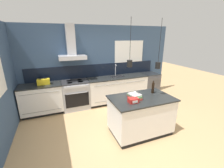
{
  "coord_description": "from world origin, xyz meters",
  "views": [
    {
      "loc": [
        -1.35,
        -2.9,
        2.26
      ],
      "look_at": [
        0.03,
        0.59,
        1.05
      ],
      "focal_mm": 24.0,
      "sensor_mm": 36.0,
      "label": 1
    }
  ],
  "objects_px": {
    "red_supply_box": "(133,100)",
    "dishwasher": "(149,85)",
    "oven_range": "(76,95)",
    "bottle_on_island": "(153,88)",
    "yellow_toolbox": "(44,82)",
    "book_stack": "(135,96)"
  },
  "relations": [
    {
      "from": "red_supply_box",
      "to": "bottle_on_island",
      "type": "bearing_deg",
      "value": 23.59
    },
    {
      "from": "bottle_on_island",
      "to": "red_supply_box",
      "type": "height_order",
      "value": "bottle_on_island"
    },
    {
      "from": "red_supply_box",
      "to": "yellow_toolbox",
      "type": "distance_m",
      "value": 2.74
    },
    {
      "from": "oven_range",
      "to": "yellow_toolbox",
      "type": "height_order",
      "value": "yellow_toolbox"
    },
    {
      "from": "book_stack",
      "to": "red_supply_box",
      "type": "xyz_separation_m",
      "value": [
        -0.14,
        -0.19,
        0.0
      ]
    },
    {
      "from": "oven_range",
      "to": "bottle_on_island",
      "type": "bearing_deg",
      "value": -46.61
    },
    {
      "from": "book_stack",
      "to": "yellow_toolbox",
      "type": "distance_m",
      "value": 2.7
    },
    {
      "from": "book_stack",
      "to": "yellow_toolbox",
      "type": "xyz_separation_m",
      "value": [
        -1.95,
        1.86,
        0.03
      ]
    },
    {
      "from": "dishwasher",
      "to": "bottle_on_island",
      "type": "bearing_deg",
      "value": -123.54
    },
    {
      "from": "yellow_toolbox",
      "to": "red_supply_box",
      "type": "bearing_deg",
      "value": -48.68
    },
    {
      "from": "bottle_on_island",
      "to": "yellow_toolbox",
      "type": "height_order",
      "value": "bottle_on_island"
    },
    {
      "from": "dishwasher",
      "to": "yellow_toolbox",
      "type": "relative_size",
      "value": 2.68
    },
    {
      "from": "dishwasher",
      "to": "book_stack",
      "type": "height_order",
      "value": "book_stack"
    },
    {
      "from": "oven_range",
      "to": "yellow_toolbox",
      "type": "xyz_separation_m",
      "value": [
        -0.88,
        0.0,
        0.54
      ]
    },
    {
      "from": "book_stack",
      "to": "red_supply_box",
      "type": "height_order",
      "value": "book_stack"
    },
    {
      "from": "dishwasher",
      "to": "oven_range",
      "type": "bearing_deg",
      "value": -179.91
    },
    {
      "from": "oven_range",
      "to": "yellow_toolbox",
      "type": "bearing_deg",
      "value": 179.72
    },
    {
      "from": "red_supply_box",
      "to": "dishwasher",
      "type": "bearing_deg",
      "value": 47.68
    },
    {
      "from": "oven_range",
      "to": "book_stack",
      "type": "relative_size",
      "value": 2.57
    },
    {
      "from": "oven_range",
      "to": "bottle_on_island",
      "type": "relative_size",
      "value": 2.79
    },
    {
      "from": "oven_range",
      "to": "yellow_toolbox",
      "type": "distance_m",
      "value": 1.03
    },
    {
      "from": "dishwasher",
      "to": "yellow_toolbox",
      "type": "xyz_separation_m",
      "value": [
        -3.68,
        0.0,
        0.54
      ]
    }
  ]
}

